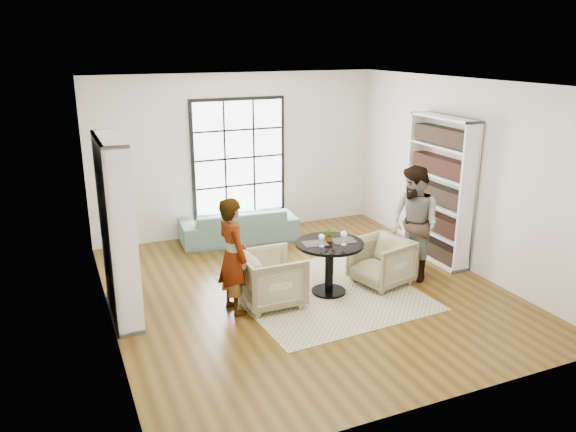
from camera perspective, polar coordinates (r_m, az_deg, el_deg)
name	(u,v)px	position (r m, az deg, el deg)	size (l,w,h in m)	color
ground	(305,290)	(8.40, 1.74, -7.51)	(6.00, 6.00, 0.00)	brown
room_shell	(291,199)	(8.43, 0.27, 1.70)	(6.00, 6.01, 6.00)	silver
rug	(326,292)	(8.32, 3.84, -7.76)	(2.52, 2.52, 0.01)	#BCAF8D
pedestal_table	(329,257)	(8.11, 4.23, -4.13)	(0.98, 0.98, 0.78)	black
sofa	(239,225)	(10.34, -5.03, -0.90)	(2.11, 0.82, 0.62)	slate
armchair_left	(272,279)	(7.83, -1.68, -6.38)	(0.81, 0.83, 0.76)	tan
armchair_right	(381,262)	(8.59, 9.46, -4.59)	(0.76, 0.78, 0.71)	tan
person_left	(233,256)	(7.50, -5.63, -4.06)	(0.58, 0.38, 1.60)	gray
person_right	(414,224)	(8.71, 12.68, -0.80)	(0.86, 0.67, 1.76)	gray
placemat_left	(315,243)	(7.97, 2.76, -2.80)	(0.34, 0.26, 0.01)	#272421
placemat_right	(343,241)	(8.11, 5.66, -2.51)	(0.34, 0.26, 0.01)	#272421
cutlery_left	(315,243)	(7.97, 2.76, -2.75)	(0.14, 0.22, 0.01)	silver
cutlery_right	(343,240)	(8.11, 5.66, -2.46)	(0.14, 0.22, 0.01)	silver
wine_glass_left	(322,238)	(7.83, 3.44, -2.20)	(0.08, 0.08, 0.18)	silver
wine_glass_right	(344,235)	(7.91, 5.70, -1.92)	(0.09, 0.09, 0.21)	silver
flower_centerpiece	(329,234)	(8.05, 4.23, -1.89)	(0.18, 0.16, 0.20)	gray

